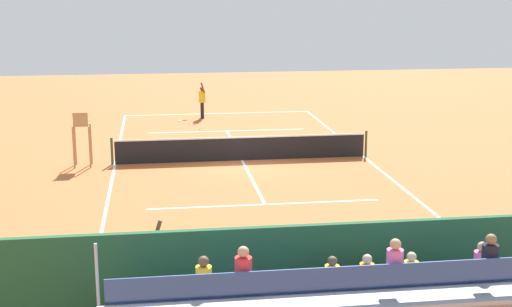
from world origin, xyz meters
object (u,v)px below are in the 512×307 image
object	(u,v)px
equipment_bag	(348,292)
tennis_ball_far	(189,124)
tennis_player	(202,99)
umpire_chair	(82,133)
bleacher_stand	(342,298)
tennis_ball_near	(200,129)
line_judge	(156,263)
tennis_net	(242,148)
courtside_bench	(410,270)
tennis_racket	(180,121)

from	to	relation	value
equipment_bag	tennis_ball_far	bearing A→B (deg)	-83.48
tennis_player	tennis_ball_far	xyz separation A→B (m)	(0.77, 1.79, -0.98)
umpire_chair	tennis_player	bearing A→B (deg)	-118.27
equipment_bag	tennis_ball_far	xyz separation A→B (m)	(2.43, -21.28, -0.15)
bleacher_stand	tennis_ball_near	world-z (taller)	bleacher_stand
line_judge	tennis_ball_far	bearing A→B (deg)	-94.75
tennis_net	line_judge	xyz separation A→B (m)	(3.45, 13.22, 0.51)
bleacher_stand	line_judge	size ratio (longest dim) A/B	4.70
tennis_net	tennis_player	bearing A→B (deg)	-84.50
tennis_net	equipment_bag	bearing A→B (deg)	93.12
tennis_net	tennis_ball_far	xyz separation A→B (m)	(1.70, -7.88, -0.47)
tennis_player	line_judge	distance (m)	23.03
courtside_bench	tennis_ball_near	size ratio (longest dim) A/B	27.27
equipment_bag	tennis_ball_near	bearing A→B (deg)	-84.29
tennis_net	tennis_player	world-z (taller)	tennis_player
tennis_ball_far	line_judge	xyz separation A→B (m)	(1.75, 21.10, 0.98)
bleacher_stand	tennis_racket	world-z (taller)	bleacher_stand
tennis_net	tennis_ball_near	xyz separation A→B (m)	(1.27, -6.57, -0.47)
equipment_bag	tennis_ball_near	xyz separation A→B (m)	(2.00, -19.97, -0.15)
umpire_chair	equipment_bag	size ratio (longest dim) A/B	2.38
tennis_net	courtside_bench	world-z (taller)	tennis_net
tennis_player	line_judge	bearing A→B (deg)	83.71
equipment_bag	tennis_ball_near	distance (m)	20.07
tennis_ball_far	tennis_net	bearing A→B (deg)	102.18
tennis_racket	tennis_ball_near	size ratio (longest dim) A/B	8.82
tennis_player	bleacher_stand	bearing A→B (deg)	92.28
umpire_chair	tennis_ball_far	xyz separation A→B (m)	(-4.50, -8.00, -1.28)
line_judge	tennis_ball_near	bearing A→B (deg)	-96.31
tennis_racket	tennis_ball_far	bearing A→B (deg)	109.93
umpire_chair	line_judge	size ratio (longest dim) A/B	1.11
tennis_net	tennis_ball_near	bearing A→B (deg)	-79.09
bleacher_stand	line_judge	xyz separation A→B (m)	(3.52, -2.14, 0.06)
tennis_net	tennis_ball_far	bearing A→B (deg)	-77.82
courtside_bench	equipment_bag	distance (m)	1.53
tennis_racket	umpire_chair	bearing A→B (deg)	66.20
umpire_chair	tennis_ball_far	size ratio (longest dim) A/B	32.42
courtside_bench	tennis_racket	xyz separation A→B (m)	(4.35, -22.35, -0.54)
equipment_bag	tennis_player	world-z (taller)	tennis_player
tennis_player	tennis_racket	bearing A→B (deg)	25.91
courtside_bench	equipment_bag	size ratio (longest dim) A/B	2.00
bleacher_stand	tennis_player	distance (m)	25.05
bleacher_stand	courtside_bench	xyz separation A→B (m)	(-2.14, -2.09, -0.39)
courtside_bench	line_judge	xyz separation A→B (m)	(5.66, -0.05, 0.46)
tennis_ball_near	tennis_ball_far	world-z (taller)	same
line_judge	bleacher_stand	bearing A→B (deg)	148.66
courtside_bench	tennis_player	distance (m)	23.16
tennis_racket	line_judge	bearing A→B (deg)	86.62
tennis_net	umpire_chair	world-z (taller)	umpire_chair
tennis_player	tennis_racket	distance (m)	1.67
tennis_ball_far	line_judge	bearing A→B (deg)	85.25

